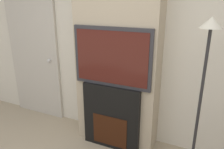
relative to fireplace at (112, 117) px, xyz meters
name	(u,v)px	position (x,y,z in m)	size (l,w,h in m)	color
wall_back	(124,41)	(0.00, 0.37, 0.92)	(6.00, 0.06, 2.70)	silver
chimney_breast	(118,43)	(0.00, 0.17, 0.92)	(1.04, 0.34, 2.70)	tan
fireplace	(112,117)	(0.00, 0.00, 0.00)	(0.75, 0.15, 0.86)	black
television	(112,57)	(0.00, 0.00, 0.79)	(0.97, 0.07, 0.71)	#2D2D33
floor_lamp	(202,88)	(1.01, -0.10, 0.61)	(0.30, 0.30, 1.71)	#262628
entry_door	(34,55)	(-1.51, 0.31, 0.58)	(0.93, 0.09, 2.02)	#BCB7AD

